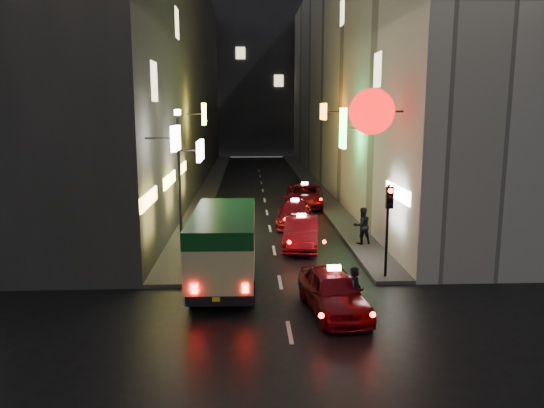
{
  "coord_description": "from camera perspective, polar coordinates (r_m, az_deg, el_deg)",
  "views": [
    {
      "loc": [
        -1.18,
        -10.44,
        6.41
      ],
      "look_at": [
        -0.1,
        13.0,
        2.17
      ],
      "focal_mm": 35.0,
      "sensor_mm": 36.0,
      "label": 1
    }
  ],
  "objects": [
    {
      "name": "building_right",
      "position": [
        45.45,
        9.27,
        13.38
      ],
      "size": [
        8.16,
        52.0,
        18.0
      ],
      "color": "#B9B5AA",
      "rests_on": "ground"
    },
    {
      "name": "sidewalk_left",
      "position": [
        45.0,
        -6.53,
        2.09
      ],
      "size": [
        1.5,
        52.0,
        0.15
      ],
      "primitive_type": "cube",
      "color": "#494744",
      "rests_on": "ground"
    },
    {
      "name": "minibus",
      "position": [
        19.35,
        -5.2,
        -3.85
      ],
      "size": [
        2.33,
        6.35,
        2.72
      ],
      "color": "#CAC87E",
      "rests_on": "ground"
    },
    {
      "name": "pedestrian_crossing",
      "position": [
        16.81,
        8.96,
        -9.0
      ],
      "size": [
        0.56,
        0.69,
        1.82
      ],
      "primitive_type": "imported",
      "rotation": [
        0.0,
        0.0,
        1.24
      ],
      "color": "black",
      "rests_on": "ground"
    },
    {
      "name": "traffic_light",
      "position": [
        19.96,
        12.44,
        -0.76
      ],
      "size": [
        0.26,
        0.43,
        3.5
      ],
      "color": "black",
      "rests_on": "sidewalk_right"
    },
    {
      "name": "sidewalk_right",
      "position": [
        45.22,
        4.28,
        2.16
      ],
      "size": [
        1.5,
        52.0,
        0.15
      ],
      "primitive_type": "cube",
      "color": "#494744",
      "rests_on": "ground"
    },
    {
      "name": "pedestrian_sidewalk",
      "position": [
        25.09,
        9.67,
        -2.05
      ],
      "size": [
        0.82,
        0.61,
        1.96
      ],
      "primitive_type": "imported",
      "rotation": [
        0.0,
        0.0,
        3.35
      ],
      "color": "black",
      "rests_on": "sidewalk_right"
    },
    {
      "name": "taxi_far",
      "position": [
        35.19,
        3.52,
        1.13
      ],
      "size": [
        2.74,
        5.54,
        1.87
      ],
      "color": "maroon",
      "rests_on": "ground"
    },
    {
      "name": "lamp_post",
      "position": [
        23.79,
        -9.94,
        3.6
      ],
      "size": [
        0.28,
        0.28,
        6.22
      ],
      "color": "black",
      "rests_on": "sidewalk_left"
    },
    {
      "name": "taxi_third",
      "position": [
        29.45,
        2.47,
        -0.79
      ],
      "size": [
        2.65,
        5.13,
        1.73
      ],
      "color": "maroon",
      "rests_on": "ground"
    },
    {
      "name": "building_left",
      "position": [
        45.03,
        -11.66,
        13.34
      ],
      "size": [
        7.59,
        52.0,
        18.0
      ],
      "color": "#363331",
      "rests_on": "ground"
    },
    {
      "name": "building_far",
      "position": [
        76.59,
        -1.8,
        13.68
      ],
      "size": [
        30.0,
        10.0,
        22.0
      ],
      "primitive_type": "cube",
      "color": "#2F2F34",
      "rests_on": "ground"
    },
    {
      "name": "taxi_near",
      "position": [
        17.11,
        6.65,
        -8.96
      ],
      "size": [
        2.76,
        5.3,
        1.78
      ],
      "color": "maroon",
      "rests_on": "ground"
    },
    {
      "name": "taxi_second",
      "position": [
        24.75,
        3.15,
        -2.78
      ],
      "size": [
        2.78,
        5.49,
        1.85
      ],
      "color": "maroon",
      "rests_on": "ground"
    }
  ]
}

